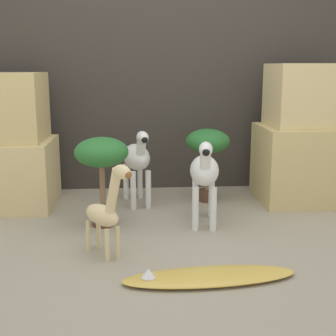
{
  "coord_description": "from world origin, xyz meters",
  "views": [
    {
      "loc": [
        -0.18,
        -2.59,
        1.12
      ],
      "look_at": [
        0.06,
        0.9,
        0.36
      ],
      "focal_mm": 50.0,
      "sensor_mm": 36.0,
      "label": 1
    }
  ],
  "objects_px": {
    "zebra_right": "(204,172)",
    "zebra_left": "(137,158)",
    "surfboard": "(208,276)",
    "potted_palm_back": "(208,145)",
    "giraffe_figurine": "(106,209)",
    "potted_palm_front": "(102,159)"
  },
  "relations": [
    {
      "from": "giraffe_figurine",
      "to": "potted_palm_front",
      "type": "relative_size",
      "value": 0.93
    },
    {
      "from": "zebra_right",
      "to": "potted_palm_front",
      "type": "bearing_deg",
      "value": 178.06
    },
    {
      "from": "giraffe_figurine",
      "to": "potted_palm_front",
      "type": "bearing_deg",
      "value": 95.86
    },
    {
      "from": "zebra_left",
      "to": "potted_palm_back",
      "type": "bearing_deg",
      "value": 4.87
    },
    {
      "from": "zebra_right",
      "to": "potted_palm_front",
      "type": "relative_size",
      "value": 1.0
    },
    {
      "from": "zebra_right",
      "to": "surfboard",
      "type": "bearing_deg",
      "value": -96.73
    },
    {
      "from": "zebra_right",
      "to": "zebra_left",
      "type": "relative_size",
      "value": 1.0
    },
    {
      "from": "potted_palm_front",
      "to": "potted_palm_back",
      "type": "relative_size",
      "value": 1.04
    },
    {
      "from": "zebra_right",
      "to": "zebra_left",
      "type": "xyz_separation_m",
      "value": [
        -0.47,
        0.54,
        0.0
      ]
    },
    {
      "from": "zebra_right",
      "to": "giraffe_figurine",
      "type": "bearing_deg",
      "value": -140.44
    },
    {
      "from": "giraffe_figurine",
      "to": "potted_palm_front",
      "type": "height_order",
      "value": "potted_palm_front"
    },
    {
      "from": "potted_palm_back",
      "to": "surfboard",
      "type": "height_order",
      "value": "potted_palm_back"
    },
    {
      "from": "giraffe_figurine",
      "to": "surfboard",
      "type": "relative_size",
      "value": 0.62
    },
    {
      "from": "giraffe_figurine",
      "to": "potted_palm_back",
      "type": "distance_m",
      "value": 1.39
    },
    {
      "from": "zebra_right",
      "to": "giraffe_figurine",
      "type": "relative_size",
      "value": 1.08
    },
    {
      "from": "giraffe_figurine",
      "to": "surfboard",
      "type": "height_order",
      "value": "giraffe_figurine"
    },
    {
      "from": "zebra_left",
      "to": "giraffe_figurine",
      "type": "bearing_deg",
      "value": -99.84
    },
    {
      "from": "zebra_right",
      "to": "surfboard",
      "type": "relative_size",
      "value": 0.67
    },
    {
      "from": "zebra_left",
      "to": "potted_palm_back",
      "type": "height_order",
      "value": "zebra_left"
    },
    {
      "from": "zebra_left",
      "to": "giraffe_figurine",
      "type": "relative_size",
      "value": 1.08
    },
    {
      "from": "surfboard",
      "to": "giraffe_figurine",
      "type": "bearing_deg",
      "value": 147.29
    },
    {
      "from": "zebra_left",
      "to": "surfboard",
      "type": "xyz_separation_m",
      "value": [
        0.37,
        -1.44,
        -0.36
      ]
    }
  ]
}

